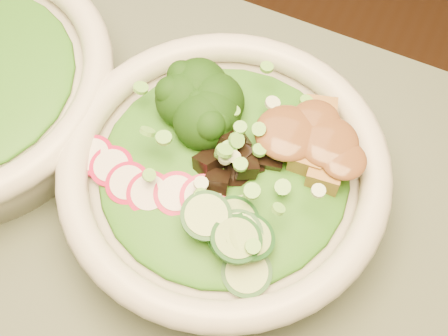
% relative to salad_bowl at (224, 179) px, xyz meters
% --- Properties ---
extents(salad_bowl, '(0.28, 0.28, 0.08)m').
position_rel_salad_bowl_xyz_m(salad_bowl, '(0.00, 0.00, 0.00)').
color(salad_bowl, silver).
rests_on(salad_bowl, dining_table).
extents(lettuce_bed, '(0.21, 0.21, 0.03)m').
position_rel_salad_bowl_xyz_m(lettuce_bed, '(0.00, 0.00, 0.02)').
color(lettuce_bed, '#295712').
rests_on(lettuce_bed, salad_bowl).
extents(broccoli_florets, '(0.10, 0.10, 0.05)m').
position_rel_salad_bowl_xyz_m(broccoli_florets, '(-0.04, 0.05, 0.04)').
color(broccoli_florets, black).
rests_on(broccoli_florets, salad_bowl).
extents(radish_slices, '(0.12, 0.08, 0.02)m').
position_rel_salad_bowl_xyz_m(radish_slices, '(-0.05, -0.04, 0.03)').
color(radish_slices, '#A80C34').
rests_on(radish_slices, salad_bowl).
extents(cucumber_slices, '(0.09, 0.09, 0.04)m').
position_rel_salad_bowl_xyz_m(cucumber_slices, '(0.04, -0.06, 0.03)').
color(cucumber_slices, '#9BC36C').
rests_on(cucumber_slices, salad_bowl).
extents(mushroom_heap, '(0.09, 0.09, 0.04)m').
position_rel_salad_bowl_xyz_m(mushroom_heap, '(0.01, 0.01, 0.04)').
color(mushroom_heap, black).
rests_on(mushroom_heap, salad_bowl).
extents(tofu_cubes, '(0.11, 0.09, 0.04)m').
position_rel_salad_bowl_xyz_m(tofu_cubes, '(0.05, 0.04, 0.03)').
color(tofu_cubes, olive).
rests_on(tofu_cubes, salad_bowl).
extents(peanut_sauce, '(0.07, 0.06, 0.02)m').
position_rel_salad_bowl_xyz_m(peanut_sauce, '(0.05, 0.04, 0.05)').
color(peanut_sauce, brown).
rests_on(peanut_sauce, tofu_cubes).
extents(scallion_garnish, '(0.20, 0.20, 0.03)m').
position_rel_salad_bowl_xyz_m(scallion_garnish, '(0.00, 0.00, 0.05)').
color(scallion_garnish, '#69BA41').
rests_on(scallion_garnish, salad_bowl).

